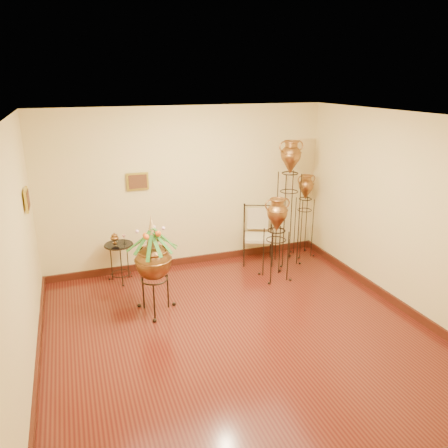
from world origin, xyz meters
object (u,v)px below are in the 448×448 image
object	(u,v)px
planter_urn	(153,258)
armchair	(258,235)
amphora_tall	(289,202)
amphora_mid	(304,215)
side_table	(120,262)

from	to	relation	value
planter_urn	armchair	distance (m)	2.44
amphora_tall	armchair	size ratio (longest dim) A/B	2.18
amphora_tall	armchair	world-z (taller)	amphora_tall
amphora_tall	amphora_mid	world-z (taller)	amphora_tall
amphora_mid	side_table	world-z (taller)	amphora_mid
armchair	amphora_tall	bearing A→B (deg)	0.84
amphora_mid	armchair	distance (m)	0.99
amphora_tall	amphora_mid	size ratio (longest dim) A/B	1.43
amphora_tall	planter_urn	size ratio (longest dim) A/B	1.50
armchair	planter_urn	bearing A→B (deg)	-129.63
planter_urn	side_table	distance (m)	1.33
amphora_mid	side_table	size ratio (longest dim) A/B	1.88
amphora_tall	side_table	distance (m)	3.07
amphora_mid	planter_urn	distance (m)	3.29
amphora_tall	planter_urn	xyz separation A→B (m)	(-2.61, -0.98, -0.31)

